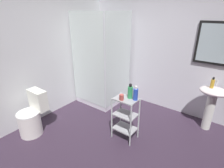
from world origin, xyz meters
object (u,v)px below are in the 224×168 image
shower_stall (103,83)px  shampoo_bottle_blue (136,94)px  body_wash_bottle_green (130,92)px  hand_soap_bottle (212,83)px  rinse_cup (122,97)px  pedestal_sink (212,100)px  toilet (32,117)px  storage_cart (125,115)px

shower_stall → shampoo_bottle_blue: shower_stall is taller
shampoo_bottle_blue → body_wash_bottle_green: 0.10m
hand_soap_bottle → rinse_cup: 1.56m
hand_soap_bottle → shower_stall: bearing=-171.8°
pedestal_sink → hand_soap_bottle: (-0.05, -0.03, 0.31)m
toilet → hand_soap_bottle: bearing=39.1°
toilet → storage_cart: bearing=32.0°
shower_stall → hand_soap_bottle: shower_stall is taller
toilet → storage_cart: toilet is taller
shower_stall → toilet: bearing=-98.9°
storage_cart → shampoo_bottle_blue: 0.43m
toilet → shampoo_bottle_blue: 1.82m
pedestal_sink → shower_stall: bearing=-171.2°
shower_stall → storage_cart: (1.10, -0.77, -0.03)m
shower_stall → hand_soap_bottle: 2.18m
storage_cart → hand_soap_bottle: bearing=46.9°
pedestal_sink → storage_cart: pedestal_sink is taller
shower_stall → body_wash_bottle_green: shower_stall is taller
shower_stall → hand_soap_bottle: (2.11, 0.31, 0.43)m
shower_stall → body_wash_bottle_green: size_ratio=8.46×
toilet → storage_cart: (1.36, 0.85, 0.12)m
toilet → body_wash_bottle_green: 1.74m
shower_stall → pedestal_sink: 2.19m
shampoo_bottle_blue → shower_stall: bearing=149.9°
shampoo_bottle_blue → pedestal_sink: bearing=48.8°
rinse_cup → body_wash_bottle_green: bearing=62.1°
pedestal_sink → storage_cart: size_ratio=1.09×
pedestal_sink → toilet: 3.12m
hand_soap_bottle → toilet: bearing=-140.9°
toilet → rinse_cup: size_ratio=8.62×
pedestal_sink → shampoo_bottle_blue: bearing=-131.2°
shampoo_bottle_blue → body_wash_bottle_green: (-0.10, 0.00, 0.00)m
pedestal_sink → rinse_cup: bearing=-132.7°
storage_cart → rinse_cup: bearing=-114.0°
shampoo_bottle_blue → hand_soap_bottle: bearing=49.5°
shower_stall → storage_cart: 1.35m
toilet → body_wash_bottle_green: body_wash_bottle_green is taller
shampoo_bottle_blue → rinse_cup: (-0.17, -0.13, -0.06)m
shower_stall → pedestal_sink: size_ratio=2.47×
hand_soap_bottle → body_wash_bottle_green: hand_soap_bottle is taller
shower_stall → pedestal_sink: shower_stall is taller
storage_cart → toilet: bearing=-148.0°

